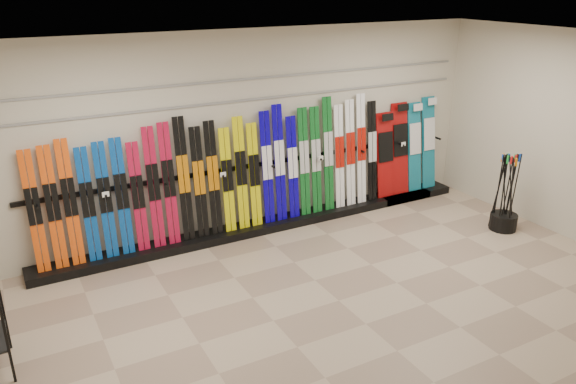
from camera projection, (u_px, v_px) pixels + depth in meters
floor at (339, 301)px, 6.78m from camera, size 8.00×8.00×0.00m
back_wall at (249, 133)px, 8.29m from camera, size 8.00×0.00×8.00m
right_wall at (576, 138)px, 8.02m from camera, size 0.00×5.00×5.00m
ceiling at (348, 46)px, 5.70m from camera, size 8.00×8.00×0.00m
ski_rack_base at (270, 224)px, 8.73m from camera, size 8.00×0.40×0.12m
skis at (230, 176)px, 8.16m from camera, size 5.36×0.20×1.82m
snowboards at (406, 149)px, 9.69m from camera, size 1.26×0.25×1.61m
pole_bin at (503, 222)px, 8.66m from camera, size 0.41×0.41×0.25m
ski_poles at (506, 192)px, 8.51m from camera, size 0.33×0.34×1.18m
slatwall_rail_0 at (249, 100)px, 8.10m from camera, size 7.60×0.02×0.03m
slatwall_rail_1 at (248, 79)px, 7.99m from camera, size 7.60×0.02×0.03m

